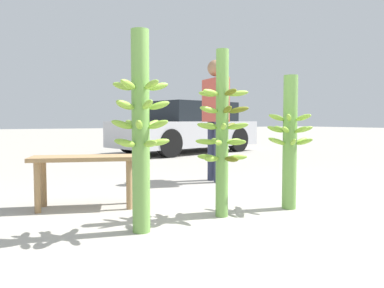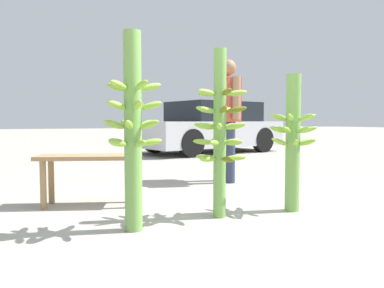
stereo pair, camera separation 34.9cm
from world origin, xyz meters
name	(u,v)px [view 1 (the left image)]	position (x,y,z in m)	size (l,w,h in m)	color
ground_plane	(245,229)	(0.00, 0.00, 0.00)	(80.00, 80.00, 0.00)	#9E998E
banana_stalk_left	(141,128)	(-0.76, 0.33, 0.81)	(0.46, 0.46, 1.55)	#6B9E47
banana_stalk_center	(222,131)	(0.05, 0.43, 0.77)	(0.48, 0.48, 1.50)	#6B9E47
banana_stalk_right	(290,140)	(0.80, 0.36, 0.68)	(0.45, 0.46, 1.31)	#6B9E47
vendor_person	(215,110)	(1.05, 2.12, 1.02)	(0.24, 0.69, 1.72)	#2D334C
market_bench	(85,166)	(-0.95, 1.35, 0.42)	(1.10, 0.68, 0.52)	#99754C
parked_car	(186,128)	(2.98, 6.66, 0.67)	(4.32, 2.72, 1.37)	#B7B7BC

